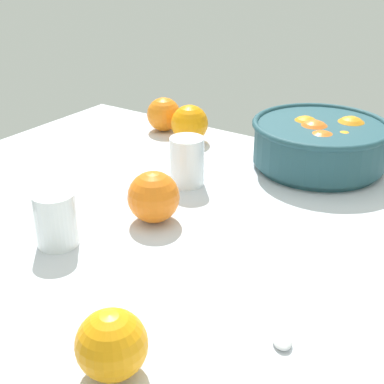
% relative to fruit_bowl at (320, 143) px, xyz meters
% --- Properties ---
extents(ground_plane, '(1.14, 0.86, 0.03)m').
position_rel_fruit_bowl_xyz_m(ground_plane, '(-0.09, -0.35, -0.07)').
color(ground_plane, silver).
extents(fruit_bowl, '(0.27, 0.27, 0.10)m').
position_rel_fruit_bowl_xyz_m(fruit_bowl, '(0.00, 0.00, 0.00)').
color(fruit_bowl, '#234C56').
rests_on(fruit_bowl, ground_plane).
extents(juice_glass, '(0.06, 0.06, 0.08)m').
position_rel_fruit_bowl_xyz_m(juice_glass, '(-0.21, -0.50, -0.02)').
color(juice_glass, white).
rests_on(juice_glass, ground_plane).
extents(second_glass, '(0.06, 0.06, 0.09)m').
position_rel_fruit_bowl_xyz_m(second_glass, '(-0.17, -0.21, -0.01)').
color(second_glass, white).
rests_on(second_glass, ground_plane).
extents(loose_orange_0, '(0.08, 0.08, 0.08)m').
position_rel_fruit_bowl_xyz_m(loose_orange_0, '(-0.30, -0.02, -0.01)').
color(loose_orange_0, orange).
rests_on(loose_orange_0, ground_plane).
extents(loose_orange_1, '(0.09, 0.09, 0.09)m').
position_rel_fruit_bowl_xyz_m(loose_orange_1, '(-0.14, -0.36, -0.01)').
color(loose_orange_1, orange).
rests_on(loose_orange_1, ground_plane).
extents(loose_orange_2, '(0.08, 0.08, 0.08)m').
position_rel_fruit_bowl_xyz_m(loose_orange_2, '(-0.39, 0.01, -0.01)').
color(loose_orange_2, orange).
rests_on(loose_orange_2, ground_plane).
extents(loose_orange_4, '(0.08, 0.08, 0.08)m').
position_rel_fruit_bowl_xyz_m(loose_orange_4, '(0.04, -0.66, -0.01)').
color(loose_orange_4, orange).
rests_on(loose_orange_4, ground_plane).
extents(spoon, '(0.11, 0.15, 0.01)m').
position_rel_fruit_bowl_xyz_m(spoon, '(0.14, -0.48, -0.05)').
color(spoon, silver).
rests_on(spoon, ground_plane).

